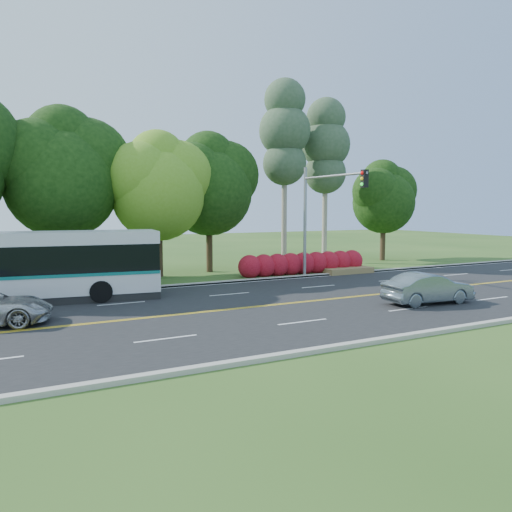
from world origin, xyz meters
name	(u,v)px	position (x,y,z in m)	size (l,w,h in m)	color
ground	(271,306)	(0.00, 0.00, 0.00)	(120.00, 120.00, 0.00)	#2D501A
road	(271,305)	(0.00, 0.00, 0.01)	(60.00, 14.00, 0.02)	black
curb_north	(212,283)	(0.00, 7.15, 0.07)	(60.00, 0.30, 0.15)	#ACA89B
curb_south	(375,341)	(0.00, -7.15, 0.07)	(60.00, 0.30, 0.15)	#ACA89B
grass_verge	(201,279)	(0.00, 9.00, 0.05)	(60.00, 4.00, 0.10)	#2D501A
lane_markings	(269,305)	(-0.09, 0.00, 0.02)	(57.60, 13.82, 0.00)	gold
tree_row	(102,170)	(-5.15, 12.13, 6.73)	(44.70, 9.10, 13.84)	#311E15
bougainvillea_hedge	(306,264)	(7.18, 8.15, 0.72)	(9.50, 2.25, 1.50)	maroon
traffic_signal	(322,204)	(6.49, 5.40, 4.67)	(0.42, 6.10, 7.00)	gray
transit_bus	(19,268)	(-10.18, 5.80, 1.66)	(12.87, 4.25, 3.31)	silver
sedan	(428,288)	(6.68, -2.99, 0.73)	(1.51, 4.33, 1.43)	slate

